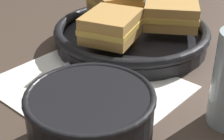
{
  "coord_description": "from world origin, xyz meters",
  "views": [
    {
      "loc": [
        0.36,
        -0.26,
        0.29
      ],
      "look_at": [
        0.03,
        0.03,
        0.04
      ],
      "focal_mm": 55.0,
      "sensor_mm": 36.0,
      "label": 1
    }
  ],
  "objects_px": {
    "skillet": "(132,35)",
    "sandwich_near_right": "(171,14)",
    "soup_bowl": "(91,117)",
    "sandwich_far_left": "(114,3)",
    "sandwich_near_left": "(111,26)",
    "spoon": "(97,97)"
  },
  "relations": [
    {
      "from": "soup_bowl",
      "to": "sandwich_near_left",
      "type": "relative_size",
      "value": 1.19
    },
    {
      "from": "soup_bowl",
      "to": "sandwich_near_right",
      "type": "xyz_separation_m",
      "value": [
        -0.13,
        0.29,
        0.02
      ]
    },
    {
      "from": "soup_bowl",
      "to": "sandwich_far_left",
      "type": "height_order",
      "value": "sandwich_far_left"
    },
    {
      "from": "skillet",
      "to": "sandwich_near_left",
      "type": "distance_m",
      "value": 0.09
    },
    {
      "from": "spoon",
      "to": "soup_bowl",
      "type": "bearing_deg",
      "value": -30.19
    },
    {
      "from": "skillet",
      "to": "sandwich_far_left",
      "type": "relative_size",
      "value": 3.36
    },
    {
      "from": "soup_bowl",
      "to": "sandwich_far_left",
      "type": "distance_m",
      "value": 0.36
    },
    {
      "from": "skillet",
      "to": "sandwich_near_right",
      "type": "height_order",
      "value": "sandwich_near_right"
    },
    {
      "from": "sandwich_far_left",
      "to": "skillet",
      "type": "bearing_deg",
      "value": -11.87
    },
    {
      "from": "soup_bowl",
      "to": "sandwich_near_right",
      "type": "bearing_deg",
      "value": 113.82
    },
    {
      "from": "sandwich_near_left",
      "to": "sandwich_far_left",
      "type": "distance_m",
      "value": 0.13
    },
    {
      "from": "soup_bowl",
      "to": "skillet",
      "type": "height_order",
      "value": "soup_bowl"
    },
    {
      "from": "soup_bowl",
      "to": "skillet",
      "type": "xyz_separation_m",
      "value": [
        -0.18,
        0.24,
        -0.02
      ]
    },
    {
      "from": "soup_bowl",
      "to": "sandwich_near_left",
      "type": "height_order",
      "value": "sandwich_near_left"
    },
    {
      "from": "soup_bowl",
      "to": "sandwich_near_left",
      "type": "distance_m",
      "value": 0.23
    },
    {
      "from": "sandwich_near_right",
      "to": "skillet",
      "type": "bearing_deg",
      "value": -134.79
    },
    {
      "from": "soup_bowl",
      "to": "sandwich_near_left",
      "type": "bearing_deg",
      "value": 133.14
    },
    {
      "from": "soup_bowl",
      "to": "spoon",
      "type": "xyz_separation_m",
      "value": [
        -0.07,
        0.06,
        -0.04
      ]
    },
    {
      "from": "sandwich_far_left",
      "to": "spoon",
      "type": "bearing_deg",
      "value": -46.67
    },
    {
      "from": "soup_bowl",
      "to": "spoon",
      "type": "distance_m",
      "value": 0.1
    },
    {
      "from": "skillet",
      "to": "sandwich_near_right",
      "type": "bearing_deg",
      "value": 45.21
    },
    {
      "from": "soup_bowl",
      "to": "sandwich_far_left",
      "type": "relative_size",
      "value": 1.26
    }
  ]
}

